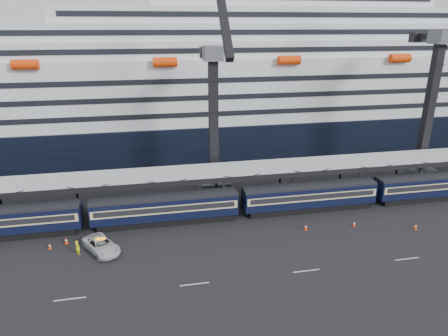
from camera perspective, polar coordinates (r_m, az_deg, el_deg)
The scene contains 13 objects.
ground at distance 54.12m, azimuth 24.03°, elevation -9.30°, with size 260.00×260.00×0.00m, color black.
train at distance 58.56m, azimuth 15.12°, elevation -3.58°, with size 133.05×3.00×4.05m.
canopy at distance 62.88m, azimuth 17.62°, elevation 0.77°, with size 130.00×6.25×5.53m.
cruise_ship at distance 89.50m, azimuth 7.72°, elevation 11.64°, with size 214.09×28.84×34.00m.
crane_dark_near at distance 58.74m, azimuth -1.45°, elevation 7.18°, with size 4.50×17.75×35.08m.
crane_dark_mid at distance 72.14m, azimuth 27.60°, elevation 8.48°, with size 4.50×18.24×39.64m.
pickup_truck at distance 48.92m, azimuth -17.13°, elevation -10.51°, with size 2.61×5.65×1.57m, color silver.
worker at distance 49.10m, azimuth -20.19°, elevation -10.62°, with size 0.65×0.42×1.77m, color #FAFB0D.
traffic_cone_a at distance 51.71m, azimuth -23.64°, elevation -10.17°, with size 0.37×0.37×0.75m.
traffic_cone_b at distance 52.06m, azimuth -21.62°, elevation -9.61°, with size 0.42×0.42×0.83m.
traffic_cone_c at distance 52.54m, azimuth 11.62°, elevation -8.25°, with size 0.41×0.41×0.82m.
traffic_cone_d at distance 55.08m, azimuth 18.10°, elevation -7.56°, with size 0.36×0.36×0.72m.
traffic_cone_e at distance 57.17m, azimuth 25.70°, elevation -7.55°, with size 0.39×0.39×0.79m.
Camera 1 is at (-29.65, -37.92, 24.72)m, focal length 32.00 mm.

